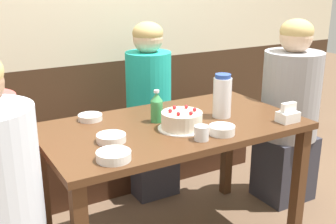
{
  "coord_description": "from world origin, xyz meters",
  "views": [
    {
      "loc": [
        -1.07,
        -1.79,
        1.47
      ],
      "look_at": [
        0.0,
        0.05,
        0.78
      ],
      "focal_mm": 45.0,
      "sensor_mm": 36.0,
      "label": 1
    }
  ],
  "objects_px": {
    "bench_seat": "(114,155)",
    "person_pale_blue_shirt": "(149,115)",
    "person_teal_shirt": "(289,113)",
    "napkin_holder": "(288,115)",
    "birthday_cake": "(182,120)",
    "bowl_side_dish": "(222,130)",
    "bowl_rice_small": "(90,117)",
    "bowl_soup_white": "(111,138)",
    "soju_bottle": "(157,107)",
    "glass_water_tall": "(202,133)",
    "bowl_sauce_shallow": "(114,156)",
    "water_pitcher": "(222,96)"
  },
  "relations": [
    {
      "from": "birthday_cake",
      "to": "bowl_sauce_shallow",
      "type": "distance_m",
      "value": 0.49
    },
    {
      "from": "birthday_cake",
      "to": "bowl_side_dish",
      "type": "height_order",
      "value": "birthday_cake"
    },
    {
      "from": "soju_bottle",
      "to": "bowl_rice_small",
      "type": "relative_size",
      "value": 1.34
    },
    {
      "from": "water_pitcher",
      "to": "bowl_soup_white",
      "type": "distance_m",
      "value": 0.68
    },
    {
      "from": "bowl_soup_white",
      "to": "soju_bottle",
      "type": "bearing_deg",
      "value": 23.91
    },
    {
      "from": "bowl_soup_white",
      "to": "bowl_side_dish",
      "type": "xyz_separation_m",
      "value": [
        0.51,
        -0.18,
        0.0
      ]
    },
    {
      "from": "birthday_cake",
      "to": "soju_bottle",
      "type": "distance_m",
      "value": 0.18
    },
    {
      "from": "birthday_cake",
      "to": "bowl_rice_small",
      "type": "relative_size",
      "value": 1.88
    },
    {
      "from": "bench_seat",
      "to": "bowl_rice_small",
      "type": "bearing_deg",
      "value": -122.43
    },
    {
      "from": "bench_seat",
      "to": "bowl_side_dish",
      "type": "relative_size",
      "value": 16.83
    },
    {
      "from": "glass_water_tall",
      "to": "bowl_rice_small",
      "type": "bearing_deg",
      "value": 123.32
    },
    {
      "from": "napkin_holder",
      "to": "birthday_cake",
      "type": "bearing_deg",
      "value": 160.84
    },
    {
      "from": "soju_bottle",
      "to": "person_pale_blue_shirt",
      "type": "height_order",
      "value": "person_pale_blue_shirt"
    },
    {
      "from": "bowl_rice_small",
      "to": "person_pale_blue_shirt",
      "type": "bearing_deg",
      "value": 33.73
    },
    {
      "from": "birthday_cake",
      "to": "bowl_rice_small",
      "type": "bearing_deg",
      "value": 134.55
    },
    {
      "from": "person_teal_shirt",
      "to": "bench_seat",
      "type": "bearing_deg",
      "value": -38.47
    },
    {
      "from": "birthday_cake",
      "to": "person_teal_shirt",
      "type": "xyz_separation_m",
      "value": [
        0.94,
        0.17,
        -0.16
      ]
    },
    {
      "from": "bowl_soup_white",
      "to": "person_pale_blue_shirt",
      "type": "relative_size",
      "value": 0.12
    },
    {
      "from": "bench_seat",
      "to": "person_pale_blue_shirt",
      "type": "xyz_separation_m",
      "value": [
        0.19,
        -0.19,
        0.32
      ]
    },
    {
      "from": "bowl_rice_small",
      "to": "bowl_side_dish",
      "type": "height_order",
      "value": "bowl_side_dish"
    },
    {
      "from": "birthday_cake",
      "to": "bowl_rice_small",
      "type": "distance_m",
      "value": 0.51
    },
    {
      "from": "bowl_soup_white",
      "to": "bench_seat",
      "type": "bearing_deg",
      "value": 67.34
    },
    {
      "from": "bowl_side_dish",
      "to": "person_teal_shirt",
      "type": "relative_size",
      "value": 0.11
    },
    {
      "from": "napkin_holder",
      "to": "soju_bottle",
      "type": "bearing_deg",
      "value": 149.94
    },
    {
      "from": "glass_water_tall",
      "to": "person_pale_blue_shirt",
      "type": "relative_size",
      "value": 0.06
    },
    {
      "from": "person_pale_blue_shirt",
      "to": "bowl_soup_white",
      "type": "bearing_deg",
      "value": -38.65
    },
    {
      "from": "bench_seat",
      "to": "birthday_cake",
      "type": "height_order",
      "value": "birthday_cake"
    },
    {
      "from": "bench_seat",
      "to": "soju_bottle",
      "type": "xyz_separation_m",
      "value": [
        -0.06,
        -0.76,
        0.57
      ]
    },
    {
      "from": "bowl_rice_small",
      "to": "glass_water_tall",
      "type": "xyz_separation_m",
      "value": [
        0.36,
        -0.54,
        0.02
      ]
    },
    {
      "from": "bowl_rice_small",
      "to": "bowl_sauce_shallow",
      "type": "distance_m",
      "value": 0.55
    },
    {
      "from": "bowl_side_dish",
      "to": "person_teal_shirt",
      "type": "xyz_separation_m",
      "value": [
        0.81,
        0.33,
        -0.14
      ]
    },
    {
      "from": "soju_bottle",
      "to": "bowl_side_dish",
      "type": "relative_size",
      "value": 1.35
    },
    {
      "from": "birthday_cake",
      "to": "water_pitcher",
      "type": "relative_size",
      "value": 1.02
    },
    {
      "from": "birthday_cake",
      "to": "person_teal_shirt",
      "type": "height_order",
      "value": "person_teal_shirt"
    },
    {
      "from": "napkin_holder",
      "to": "bowl_sauce_shallow",
      "type": "bearing_deg",
      "value": 179.53
    },
    {
      "from": "napkin_holder",
      "to": "bench_seat",
      "type": "bearing_deg",
      "value": 116.22
    },
    {
      "from": "bowl_side_dish",
      "to": "glass_water_tall",
      "type": "bearing_deg",
      "value": -173.51
    },
    {
      "from": "birthday_cake",
      "to": "water_pitcher",
      "type": "xyz_separation_m",
      "value": [
        0.29,
        0.06,
        0.07
      ]
    },
    {
      "from": "bowl_sauce_shallow",
      "to": "bowl_side_dish",
      "type": "bearing_deg",
      "value": 1.85
    },
    {
      "from": "bench_seat",
      "to": "person_teal_shirt",
      "type": "relative_size",
      "value": 1.77
    },
    {
      "from": "bench_seat",
      "to": "napkin_holder",
      "type": "distance_m",
      "value": 1.35
    },
    {
      "from": "bowl_rice_small",
      "to": "person_teal_shirt",
      "type": "bearing_deg",
      "value": -8.36
    },
    {
      "from": "bowl_rice_small",
      "to": "glass_water_tall",
      "type": "height_order",
      "value": "glass_water_tall"
    },
    {
      "from": "bench_seat",
      "to": "birthday_cake",
      "type": "distance_m",
      "value": 1.07
    },
    {
      "from": "soju_bottle",
      "to": "bowl_sauce_shallow",
      "type": "bearing_deg",
      "value": -139.02
    },
    {
      "from": "bench_seat",
      "to": "water_pitcher",
      "type": "height_order",
      "value": "water_pitcher"
    },
    {
      "from": "bench_seat",
      "to": "person_teal_shirt",
      "type": "xyz_separation_m",
      "value": [
        0.94,
        -0.75,
        0.37
      ]
    },
    {
      "from": "bowl_sauce_shallow",
      "to": "glass_water_tall",
      "type": "height_order",
      "value": "glass_water_tall"
    },
    {
      "from": "soju_bottle",
      "to": "person_teal_shirt",
      "type": "height_order",
      "value": "person_teal_shirt"
    },
    {
      "from": "birthday_cake",
      "to": "bowl_side_dish",
      "type": "distance_m",
      "value": 0.21
    }
  ]
}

